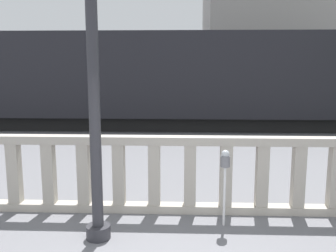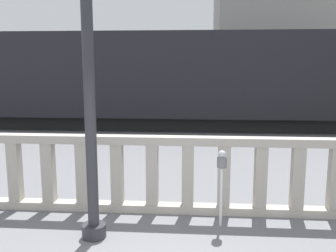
{
  "view_description": "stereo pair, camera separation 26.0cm",
  "coord_description": "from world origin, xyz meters",
  "views": [
    {
      "loc": [
        0.17,
        -3.14,
        2.56
      ],
      "look_at": [
        -0.11,
        4.08,
        1.36
      ],
      "focal_mm": 40.0,
      "sensor_mm": 36.0,
      "label": 1
    },
    {
      "loc": [
        0.43,
        -3.13,
        2.56
      ],
      "look_at": [
        -0.11,
        4.08,
        1.36
      ],
      "focal_mm": 40.0,
      "sensor_mm": 36.0,
      "label": 2
    }
  ],
  "objects": [
    {
      "name": "train_far",
      "position": [
        4.03,
        25.71,
        2.05
      ],
      "size": [
        26.7,
        3.14,
        4.53
      ],
      "color": "black",
      "rests_on": "ground"
    },
    {
      "name": "parking_meter",
      "position": [
        0.85,
        2.56,
        0.98
      ],
      "size": [
        0.15,
        0.15,
        1.24
      ],
      "color": "silver",
      "rests_on": "ground"
    },
    {
      "name": "train_near",
      "position": [
        -3.7,
        12.11,
        1.96
      ],
      "size": [
        29.91,
        3.17,
        4.36
      ],
      "color": "black",
      "rests_on": "ground"
    },
    {
      "name": "building_block",
      "position": [
        6.58,
        24.06,
        6.73
      ],
      "size": [
        9.64,
        8.89,
        13.46
      ],
      "color": "gray",
      "rests_on": "ground"
    },
    {
      "name": "balustrade",
      "position": [
        -0.0,
        3.08,
        0.67
      ],
      "size": [
        17.51,
        0.24,
        1.35
      ],
      "color": "#ADA599",
      "rests_on": "ground"
    }
  ]
}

